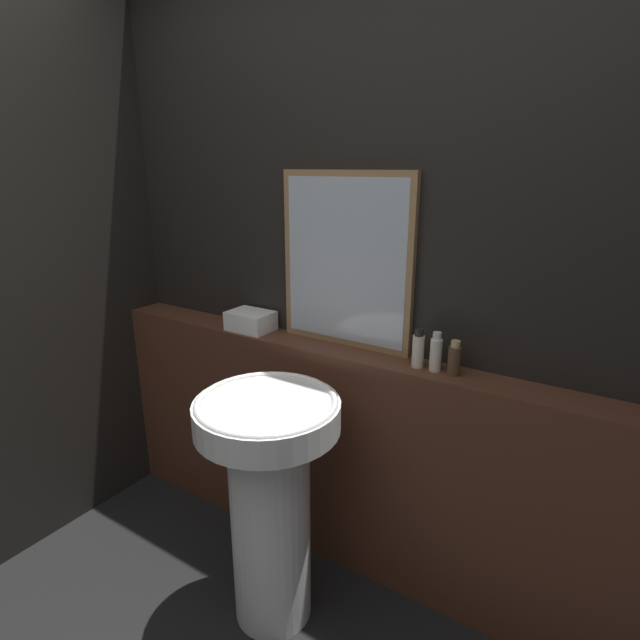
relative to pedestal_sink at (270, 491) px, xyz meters
name	(u,v)px	position (x,y,z in m)	size (l,w,h in m)	color
wall_back	(357,279)	(0.04, 0.55, 0.70)	(8.00, 0.06, 2.50)	black
vanity_counter	(340,455)	(0.04, 0.43, -0.06)	(2.41, 0.18, 0.98)	#512D1E
pedestal_sink	(270,491)	(0.00, 0.00, 0.00)	(0.52, 0.52, 0.92)	white
mirror	(346,261)	(0.02, 0.50, 0.77)	(0.58, 0.03, 0.70)	#937047
towel_stack	(251,321)	(-0.43, 0.43, 0.47)	(0.20, 0.15, 0.09)	white
shampoo_bottle	(418,349)	(0.37, 0.43, 0.49)	(0.04, 0.04, 0.15)	beige
conditioner_bottle	(436,353)	(0.44, 0.43, 0.49)	(0.04, 0.04, 0.15)	beige
lotion_bottle	(454,359)	(0.51, 0.43, 0.48)	(0.05, 0.05, 0.13)	#4C3823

